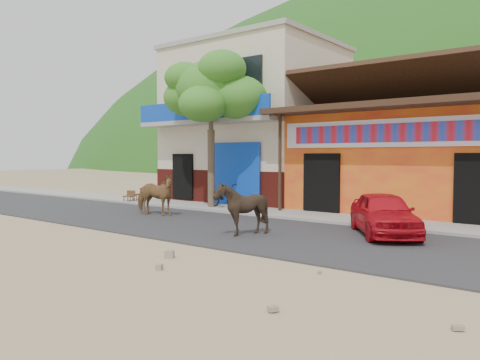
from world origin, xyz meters
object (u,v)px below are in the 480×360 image
Objects in this scene: red_car at (384,213)px; cafe_chair_left at (138,189)px; scooter at (223,196)px; cow_tan at (154,195)px; tree at (211,130)px; cafe_chair_right at (129,191)px; cow_dark at (242,208)px.

cafe_chair_left is (-11.98, 1.80, 0.02)m from red_car.
scooter is at bearing 15.46° from cafe_chair_left.
cafe_chair_left is at bearing 43.70° from cow_tan.
tree is at bearing 132.25° from red_car.
tree is 5.12m from cafe_chair_right.
cow_dark is 0.80× the size of scooter.
scooter is at bearing -30.34° from cow_tan.
cow_tan is 2.85m from scooter.
cafe_chair_left reaches higher than scooter.
cow_dark is 5.78m from scooter.
cafe_chair_right is (-5.00, -0.51, -0.04)m from scooter.
cow_dark is at bearing -8.72° from cafe_chair_left.
cow_dark reaches higher than cafe_chair_right.
red_car reaches higher than scooter.
red_car is at bearing -13.10° from tree.
cafe_chair_left is 1.19× the size of cafe_chair_right.
tree is at bearing -156.75° from cow_dark.
tree is 3.57× the size of cow_tan.
tree reaches higher than cafe_chair_left.
cow_dark is (4.93, -1.38, -0.00)m from cow_tan.
cow_tan reaches higher than cafe_chair_left.
cow_tan is 7.90m from red_car.
red_car is 3.90× the size of cafe_chair_right.
cow_dark is at bearing -117.93° from scooter.
red_car is at bearing -96.01° from cow_tan.
cafe_chair_right is at bearing -173.52° from tree.
cow_tan is 1.19× the size of cow_dark.
cafe_chair_left is 0.54m from cafe_chair_right.
cafe_chair_left is at bearing 179.57° from tree.
cafe_chair_right is (0.00, -0.53, -0.08)m from cafe_chair_left.
scooter is 1.74× the size of cafe_chair_left.
cow_tan is 5.12m from cow_dark.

